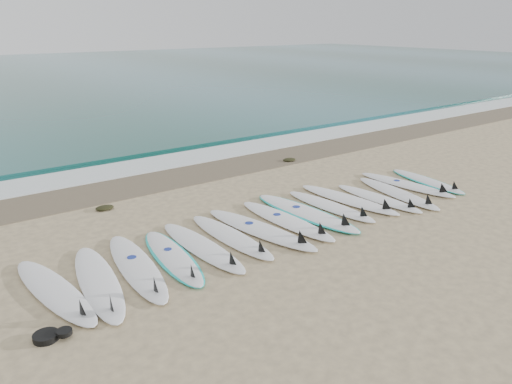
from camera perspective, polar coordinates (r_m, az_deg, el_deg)
ground at (r=9.91m, az=3.44°, el=-3.61°), size 120.00×120.00×0.00m
wet_sand_band at (r=13.14m, az=-8.01°, el=1.99°), size 120.00×1.80×0.01m
foam_band at (r=14.34m, az=-10.70°, el=3.34°), size 120.00×1.40×0.04m
wave_crest at (r=15.66m, az=-13.12°, el=4.60°), size 120.00×1.00×0.10m
surfboard_0 at (r=7.97m, az=-21.90°, el=-10.53°), size 0.85×2.62×0.33m
surfboard_1 at (r=8.00m, az=-17.50°, el=-9.83°), size 0.95×2.71×0.34m
surfboard_2 at (r=8.30m, az=-13.37°, el=-8.37°), size 0.90×2.74×0.34m
surfboard_3 at (r=8.54m, az=-9.43°, el=-7.36°), size 0.87×2.46×0.31m
surfboard_4 at (r=8.80m, az=-6.01°, el=-6.30°), size 0.58×2.59×0.33m
surfboard_5 at (r=9.17m, az=-2.70°, el=-5.15°), size 0.57×2.51×0.32m
surfboard_6 at (r=9.45m, az=0.73°, el=-4.32°), size 1.01×2.86×0.36m
surfboard_7 at (r=9.89m, az=3.69°, el=-3.30°), size 0.65×2.68×0.34m
surfboard_8 at (r=10.34m, az=5.87°, el=-2.38°), size 0.87×2.89×0.36m
surfboard_9 at (r=10.76m, az=8.67°, el=-1.63°), size 0.64×2.47×0.31m
surfboard_10 at (r=11.22m, az=10.74°, el=-0.86°), size 0.84×2.70×0.34m
surfboard_11 at (r=11.45m, az=13.99°, el=-0.73°), size 0.54×2.37×0.30m
surfboard_12 at (r=11.89m, az=16.03°, el=-0.14°), size 0.95×2.65×0.33m
surfboard_13 at (r=12.58m, az=17.03°, el=0.80°), size 0.78×2.62×0.33m
surfboard_14 at (r=13.06m, az=19.05°, el=1.18°), size 0.88×2.37×0.29m
seaweed_near at (r=11.08m, az=-16.91°, el=-1.73°), size 0.39×0.30×0.08m
seaweed_far at (r=14.33m, az=3.83°, el=3.70°), size 0.40×0.31×0.08m
leash_coil at (r=7.02m, az=-22.47°, el=-14.93°), size 0.46×0.36×0.11m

